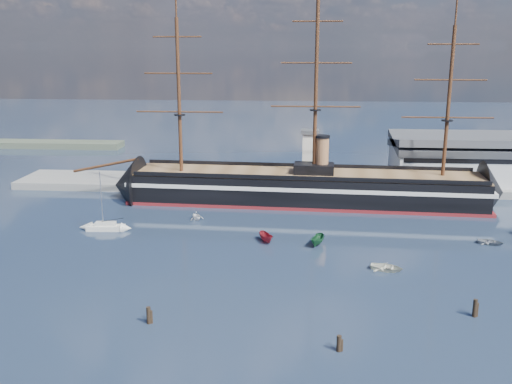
{
  "coord_description": "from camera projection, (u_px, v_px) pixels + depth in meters",
  "views": [
    {
      "loc": [
        0.32,
        -81.74,
        39.04
      ],
      "look_at": [
        -8.81,
        35.0,
        9.0
      ],
      "focal_mm": 40.0,
      "sensor_mm": 36.0,
      "label": 1
    }
  ],
  "objects": [
    {
      "name": "warehouse",
      "position": [
        506.0,
        160.0,
        159.56
      ],
      "size": [
        63.0,
        21.0,
        11.6
      ],
      "color": "#B7BABC",
      "rests_on": "ground"
    },
    {
      "name": "quay_tower",
      "position": [
        310.0,
        156.0,
        156.51
      ],
      "size": [
        5.0,
        5.0,
        15.0
      ],
      "color": "silver",
      "rests_on": "ground"
    },
    {
      "name": "piling_near_right",
      "position": [
        474.0,
        317.0,
        84.74
      ],
      "size": [
        0.64,
        0.64,
        3.48
      ],
      "primitive_type": "cylinder",
      "color": "black",
      "rests_on": "ground"
    },
    {
      "name": "motorboat_a",
      "position": [
        266.0,
        242.0,
        116.92
      ],
      "size": [
        6.38,
        4.56,
        2.41
      ],
      "primitive_type": "imported",
      "rotation": [
        0.0,
        0.0,
        0.44
      ],
      "color": "maroon",
      "rests_on": "ground"
    },
    {
      "name": "motorboat_e",
      "position": [
        490.0,
        244.0,
        115.64
      ],
      "size": [
        2.22,
        3.36,
        1.45
      ],
      "primitive_type": "imported",
      "rotation": [
        0.0,
        0.0,
        1.23
      ],
      "color": "gray",
      "rests_on": "ground"
    },
    {
      "name": "piling_near_mid",
      "position": [
        339.0,
        351.0,
        75.15
      ],
      "size": [
        0.64,
        0.64,
        2.97
      ],
      "primitive_type": "cylinder",
      "color": "black",
      "rests_on": "ground"
    },
    {
      "name": "quay",
      "position": [
        333.0,
        188.0,
        161.3
      ],
      "size": [
        180.0,
        18.0,
        2.0
      ],
      "primitive_type": "cube",
      "color": "slate",
      "rests_on": "ground"
    },
    {
      "name": "sailboat",
      "position": [
        106.0,
        227.0,
        124.35
      ],
      "size": [
        8.35,
        2.97,
        13.12
      ],
      "rotation": [
        0.0,
        0.0,
        0.07
      ],
      "color": "silver",
      "rests_on": "ground"
    },
    {
      "name": "motorboat_c",
      "position": [
        317.0,
        245.0,
        114.99
      ],
      "size": [
        6.76,
        4.24,
        2.54
      ],
      "primitive_type": "imported",
      "rotation": [
        0.0,
        0.0,
        -0.33
      ],
      "color": "#174C28",
      "rests_on": "ground"
    },
    {
      "name": "piling_near_left",
      "position": [
        149.0,
        323.0,
        82.68
      ],
      "size": [
        0.64,
        0.64,
        3.28
      ],
      "primitive_type": "cylinder",
      "color": "black",
      "rests_on": "ground"
    },
    {
      "name": "ground",
      "position": [
        297.0,
        226.0,
        127.29
      ],
      "size": [
        600.0,
        600.0,
        0.0
      ],
      "primitive_type": "plane",
      "color": "#1E2C41",
      "rests_on": "ground"
    },
    {
      "name": "motorboat_d",
      "position": [
        197.0,
        220.0,
        131.98
      ],
      "size": [
        6.37,
        5.45,
        2.18
      ],
      "primitive_type": "imported",
      "rotation": [
        0.0,
        0.0,
        0.59
      ],
      "color": "white",
      "rests_on": "ground"
    },
    {
      "name": "motorboat_b",
      "position": [
        386.0,
        270.0,
        102.22
      ],
      "size": [
        2.44,
        3.86,
        1.68
      ],
      "primitive_type": "imported",
      "rotation": [
        0.0,
        0.0,
        1.27
      ],
      "color": "silver",
      "rests_on": "ground"
    },
    {
      "name": "warship",
      "position": [
        299.0,
        187.0,
        145.59
      ],
      "size": [
        113.26,
        20.67,
        53.94
      ],
      "rotation": [
        0.0,
        0.0,
        -0.05
      ],
      "color": "black",
      "rests_on": "ground"
    }
  ]
}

